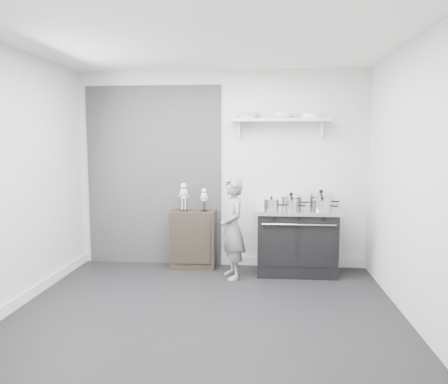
{
  "coord_description": "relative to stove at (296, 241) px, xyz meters",
  "views": [
    {
      "loc": [
        0.56,
        -4.23,
        1.74
      ],
      "look_at": [
        0.11,
        0.95,
        1.13
      ],
      "focal_mm": 35.0,
      "sensor_mm": 36.0,
      "label": 1
    }
  ],
  "objects": [
    {
      "name": "stove",
      "position": [
        0.0,
        0.0,
        0.0
      ],
      "size": [
        1.08,
        0.67,
        0.86
      ],
      "color": "black",
      "rests_on": "ground"
    },
    {
      "name": "pot_back_right",
      "position": [
        0.32,
        0.09,
        0.52
      ],
      "size": [
        0.39,
        0.31,
        0.24
      ],
      "color": "#BCBCBE",
      "rests_on": "stove"
    },
    {
      "name": "plate_stack",
      "position": [
        0.18,
        0.19,
        1.64
      ],
      "size": [
        0.25,
        0.25,
        0.06
      ],
      "primitive_type": "cylinder",
      "color": "white",
      "rests_on": "wall_shelf"
    },
    {
      "name": "side_cabinet",
      "position": [
        -1.39,
        0.13,
        -0.04
      ],
      "size": [
        0.61,
        0.35,
        0.79
      ],
      "primitive_type": "cube",
      "color": "black",
      "rests_on": "ground"
    },
    {
      "name": "bowl_small",
      "position": [
        -0.18,
        0.19,
        1.64
      ],
      "size": [
        0.24,
        0.24,
        0.08
      ],
      "primitive_type": "imported",
      "color": "white",
      "rests_on": "wall_shelf"
    },
    {
      "name": "skeleton_torso",
      "position": [
        -1.24,
        0.13,
        0.53
      ],
      "size": [
        0.1,
        0.06,
        0.36
      ],
      "primitive_type": null,
      "color": "beige",
      "rests_on": "side_cabinet"
    },
    {
      "name": "pot_back_left",
      "position": [
        -0.07,
        0.12,
        0.5
      ],
      "size": [
        0.38,
        0.29,
        0.2
      ],
      "color": "#BCBCBE",
      "rests_on": "stove"
    },
    {
      "name": "wall_shelf",
      "position": [
        -0.22,
        0.2,
        1.57
      ],
      "size": [
        1.3,
        0.26,
        0.24
      ],
      "color": "silver",
      "rests_on": "room_shell"
    },
    {
      "name": "ground",
      "position": [
        -1.02,
        -1.48,
        -0.43
      ],
      "size": [
        4.0,
        4.0,
        0.0
      ],
      "primitive_type": "plane",
      "color": "black",
      "rests_on": "ground"
    },
    {
      "name": "pot_front_center",
      "position": [
        -0.07,
        -0.15,
        0.5
      ],
      "size": [
        0.25,
        0.16,
        0.16
      ],
      "color": "#BCBCBE",
      "rests_on": "stove"
    },
    {
      "name": "child",
      "position": [
        -0.83,
        -0.29,
        0.21
      ],
      "size": [
        0.45,
        0.55,
        1.29
      ],
      "primitive_type": "imported",
      "rotation": [
        0.0,
        0.0,
        -1.21
      ],
      "color": "gray",
      "rests_on": "ground"
    },
    {
      "name": "skeleton_full",
      "position": [
        -1.52,
        0.13,
        0.58
      ],
      "size": [
        0.12,
        0.08,
        0.44
      ],
      "primitive_type": null,
      "color": "beige",
      "rests_on": "side_cabinet"
    },
    {
      "name": "pot_front_right",
      "position": [
        0.3,
        -0.18,
        0.5
      ],
      "size": [
        0.31,
        0.22,
        0.18
      ],
      "color": "#BCBCBE",
      "rests_on": "stove"
    },
    {
      "name": "bowl_large",
      "position": [
        -0.66,
        0.19,
        1.65
      ],
      "size": [
        0.32,
        0.32,
        0.08
      ],
      "primitive_type": "imported",
      "color": "white",
      "rests_on": "wall_shelf"
    },
    {
      "name": "pot_front_left",
      "position": [
        -0.33,
        -0.11,
        0.5
      ],
      "size": [
        0.28,
        0.2,
        0.17
      ],
      "color": "#BCBCBE",
      "rests_on": "stove"
    },
    {
      "name": "room_shell",
      "position": [
        -1.11,
        -1.33,
        1.2
      ],
      "size": [
        4.02,
        3.62,
        2.71
      ],
      "color": "beige",
      "rests_on": "ground"
    }
  ]
}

